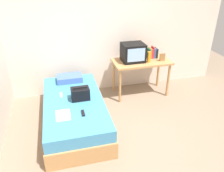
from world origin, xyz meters
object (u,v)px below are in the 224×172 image
Objects in this scene: bed at (75,112)px; remote_dark at (83,113)px; handbag at (80,94)px; picture_frame at (162,57)px; tv at (133,52)px; remote_silver at (61,95)px; desk at (141,65)px; water_bottle at (149,57)px; book_row at (152,53)px; magazine at (63,115)px; pillow at (70,78)px.

remote_dark is (0.10, -0.44, 0.25)m from bed.
bed is at bearing 178.97° from handbag.
picture_frame is (1.87, 0.61, 0.60)m from bed.
handbag is at bearing -1.03° from bed.
bed is 1.65m from tv.
handbag is 0.45m from remote_dark.
bed is 12.82× the size of remote_dark.
tv reaches higher than remote_silver.
desk is at bearing -10.17° from tv.
water_bottle is 1.85m from remote_silver.
book_row is (0.18, 0.23, -0.00)m from water_bottle.
water_bottle is (0.28, -0.15, -0.07)m from tv.
bed is 0.52m from magazine.
pillow is at bearing -176.34° from book_row.
remote_silver is at bearing 89.73° from magazine.
picture_frame is at bearing 18.19° from bed.
book_row is 1.54× the size of remote_dark.
handbag is at bearing -160.57° from picture_frame.
water_bottle is 0.46× the size of pillow.
desk is at bearing 26.27° from bed.
tv reaches higher than water_bottle.
magazine is (-2.06, -1.03, -0.35)m from picture_frame.
book_row reaches higher than handbag.
desk is at bearing 17.84° from remote_silver.
handbag reaches higher than remote_silver.
magazine is at bearing -90.27° from remote_silver.
handbag reaches higher than bed.
desk is 1.76m from remote_silver.
water_bottle is at bearing 30.08° from magazine.
remote_silver is at bearing -159.05° from tv.
water_bottle is 1.52× the size of remote_silver.
book_row is at bearing 22.74° from desk.
remote_dark is 1.08× the size of remote_silver.
remote_silver is at bearing 148.19° from handbag.
pillow is 0.74m from handbag.
remote_dark is at bearing -139.52° from desk.
desk reaches higher than remote_silver.
pillow is 1.18m from remote_dark.
pillow is 3.05× the size of remote_dark.
desk is 0.33m from tv.
tv is at bearing -169.55° from book_row.
handbag is at bearing 52.57° from magazine.
desk is 4.00× the size of magazine.
picture_frame is 0.33× the size of pillow.
desk is 1.81m from remote_dark.
tv is at bearing 1.19° from pillow.
tv reaches higher than pillow.
bed is 2.06m from picture_frame.
handbag is at bearing 87.37° from remote_dark.
desk is 2.64× the size of tv.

